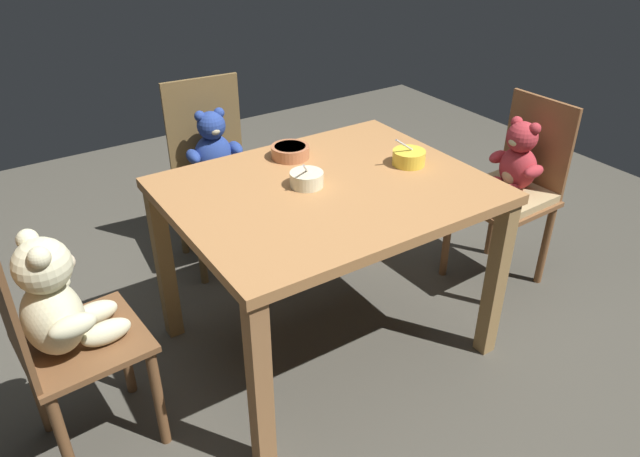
{
  "coord_description": "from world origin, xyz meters",
  "views": [
    {
      "loc": [
        -1.1,
        -1.62,
        1.71
      ],
      "look_at": [
        0.0,
        0.05,
        0.53
      ],
      "focal_mm": 33.64,
      "sensor_mm": 36.0,
      "label": 1
    }
  ],
  "objects_px": {
    "dining_table": "(327,210)",
    "teddy_chair_near_right": "(513,179)",
    "teddy_chair_near_left": "(58,315)",
    "porridge_bowl_cream_center": "(307,179)",
    "porridge_bowl_terracotta_far_center": "(290,151)",
    "porridge_bowl_yellow_near_right": "(409,157)",
    "teddy_chair_far_center": "(215,160)"
  },
  "relations": [
    {
      "from": "porridge_bowl_yellow_near_right",
      "to": "porridge_bowl_terracotta_far_center",
      "type": "relative_size",
      "value": 0.9
    },
    {
      "from": "teddy_chair_far_center",
      "to": "teddy_chair_near_left",
      "type": "relative_size",
      "value": 0.97
    },
    {
      "from": "porridge_bowl_yellow_near_right",
      "to": "teddy_chair_far_center",
      "type": "bearing_deg",
      "value": 116.52
    },
    {
      "from": "teddy_chair_near_right",
      "to": "teddy_chair_near_left",
      "type": "xyz_separation_m",
      "value": [
        -1.95,
        0.06,
        0.04
      ]
    },
    {
      "from": "porridge_bowl_yellow_near_right",
      "to": "porridge_bowl_terracotta_far_center",
      "type": "distance_m",
      "value": 0.47
    },
    {
      "from": "dining_table",
      "to": "porridge_bowl_yellow_near_right",
      "type": "bearing_deg",
      "value": -2.54
    },
    {
      "from": "teddy_chair_near_right",
      "to": "teddy_chair_near_left",
      "type": "distance_m",
      "value": 1.95
    },
    {
      "from": "porridge_bowl_yellow_near_right",
      "to": "porridge_bowl_terracotta_far_center",
      "type": "bearing_deg",
      "value": 138.58
    },
    {
      "from": "teddy_chair_near_left",
      "to": "porridge_bowl_yellow_near_right",
      "type": "height_order",
      "value": "teddy_chair_near_left"
    },
    {
      "from": "teddy_chair_near_left",
      "to": "porridge_bowl_yellow_near_right",
      "type": "xyz_separation_m",
      "value": [
        1.35,
        -0.02,
        0.2
      ]
    },
    {
      "from": "dining_table",
      "to": "porridge_bowl_terracotta_far_center",
      "type": "distance_m",
      "value": 0.32
    },
    {
      "from": "porridge_bowl_cream_center",
      "to": "porridge_bowl_yellow_near_right",
      "type": "xyz_separation_m",
      "value": [
        0.43,
        -0.06,
        0.0
      ]
    },
    {
      "from": "porridge_bowl_terracotta_far_center",
      "to": "porridge_bowl_cream_center",
      "type": "bearing_deg",
      "value": -107.72
    },
    {
      "from": "porridge_bowl_cream_center",
      "to": "porridge_bowl_yellow_near_right",
      "type": "distance_m",
      "value": 0.44
    },
    {
      "from": "teddy_chair_far_center",
      "to": "teddy_chair_near_left",
      "type": "xyz_separation_m",
      "value": [
        -0.91,
        -0.86,
        0.04
      ]
    },
    {
      "from": "teddy_chair_near_right",
      "to": "teddy_chair_far_center",
      "type": "bearing_deg",
      "value": -43.54
    },
    {
      "from": "dining_table",
      "to": "teddy_chair_near_right",
      "type": "distance_m",
      "value": 0.98
    },
    {
      "from": "teddy_chair_far_center",
      "to": "porridge_bowl_yellow_near_right",
      "type": "height_order",
      "value": "teddy_chair_far_center"
    },
    {
      "from": "teddy_chair_far_center",
      "to": "porridge_bowl_cream_center",
      "type": "xyz_separation_m",
      "value": [
        0.01,
        -0.82,
        0.23
      ]
    },
    {
      "from": "porridge_bowl_cream_center",
      "to": "teddy_chair_near_right",
      "type": "bearing_deg",
      "value": -5.55
    },
    {
      "from": "teddy_chair_near_left",
      "to": "porridge_bowl_terracotta_far_center",
      "type": "distance_m",
      "value": 1.05
    },
    {
      "from": "teddy_chair_far_center",
      "to": "porridge_bowl_terracotta_far_center",
      "type": "relative_size",
      "value": 5.86
    },
    {
      "from": "teddy_chair_near_right",
      "to": "porridge_bowl_terracotta_far_center",
      "type": "bearing_deg",
      "value": -22.24
    },
    {
      "from": "teddy_chair_near_left",
      "to": "porridge_bowl_terracotta_far_center",
      "type": "relative_size",
      "value": 6.01
    },
    {
      "from": "dining_table",
      "to": "porridge_bowl_cream_center",
      "type": "height_order",
      "value": "porridge_bowl_cream_center"
    },
    {
      "from": "porridge_bowl_terracotta_far_center",
      "to": "dining_table",
      "type": "bearing_deg",
      "value": -93.48
    },
    {
      "from": "teddy_chair_near_left",
      "to": "porridge_bowl_terracotta_far_center",
      "type": "xyz_separation_m",
      "value": [
        1.0,
        0.29,
        0.19
      ]
    },
    {
      "from": "teddy_chair_near_left",
      "to": "porridge_bowl_terracotta_far_center",
      "type": "height_order",
      "value": "teddy_chair_near_left"
    },
    {
      "from": "porridge_bowl_cream_center",
      "to": "porridge_bowl_terracotta_far_center",
      "type": "distance_m",
      "value": 0.26
    },
    {
      "from": "dining_table",
      "to": "porridge_bowl_yellow_near_right",
      "type": "distance_m",
      "value": 0.39
    },
    {
      "from": "dining_table",
      "to": "teddy_chair_far_center",
      "type": "xyz_separation_m",
      "value": [
        -0.07,
        0.87,
        -0.11
      ]
    },
    {
      "from": "teddy_chair_near_left",
      "to": "porridge_bowl_cream_center",
      "type": "xyz_separation_m",
      "value": [
        0.92,
        0.04,
        0.2
      ]
    }
  ]
}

